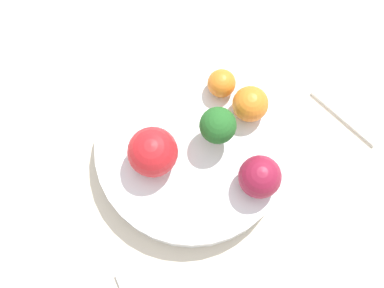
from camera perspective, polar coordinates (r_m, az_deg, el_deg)
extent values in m
plane|color=gray|center=(0.72, 0.00, -1.42)|extent=(6.00, 6.00, 0.00)
cube|color=beige|center=(0.71, 0.00, -1.23)|extent=(1.20, 1.20, 0.02)
cylinder|color=white|center=(0.69, 0.00, -0.64)|extent=(0.25, 0.25, 0.04)
cylinder|color=#99C17A|center=(0.66, 2.67, 1.26)|extent=(0.02, 0.02, 0.02)
sphere|color=#236023|center=(0.64, 2.78, 2.00)|extent=(0.04, 0.04, 0.04)
sphere|color=maroon|center=(0.64, 7.25, -3.50)|extent=(0.05, 0.05, 0.05)
sphere|color=red|center=(0.64, -4.21, -0.86)|extent=(0.06, 0.06, 0.06)
sphere|color=orange|center=(0.67, 6.45, 4.00)|extent=(0.05, 0.05, 0.05)
sphere|color=orange|center=(0.68, 3.18, 6.49)|extent=(0.04, 0.04, 0.04)
cube|color=white|center=(0.77, 18.75, 5.87)|extent=(0.13, 0.15, 0.01)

